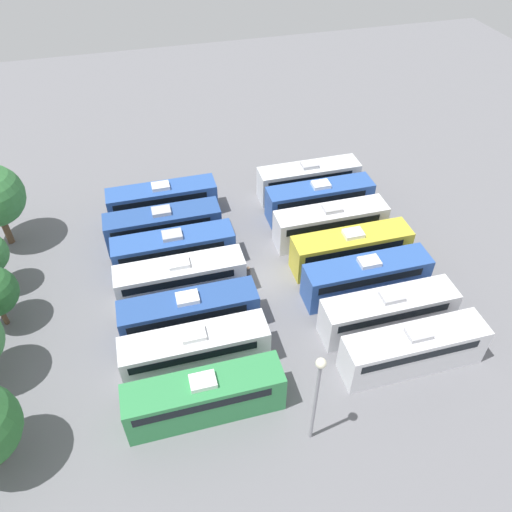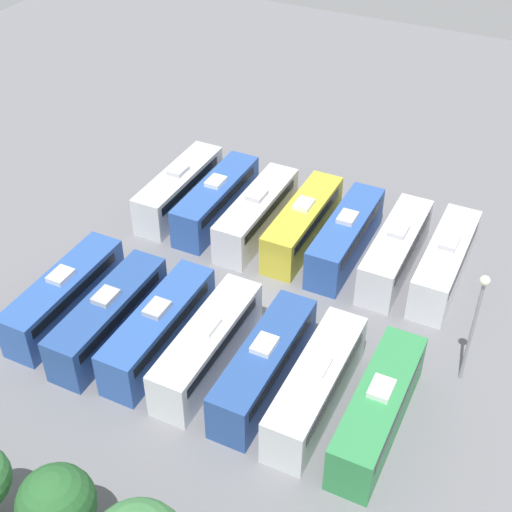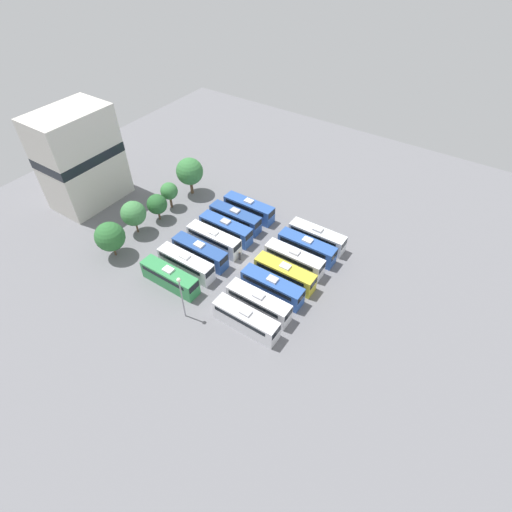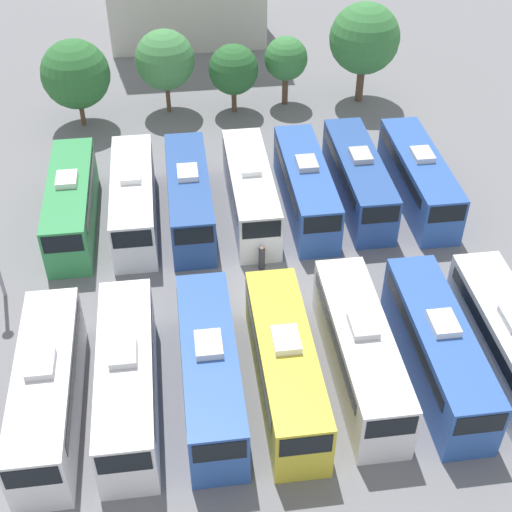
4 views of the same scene
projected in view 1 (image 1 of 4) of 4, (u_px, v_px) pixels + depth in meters
ground_plane at (266, 279)px, 41.42m from camera, size 110.62×110.62×0.00m
bus_0 at (413, 348)px, 33.98m from camera, size 2.50×10.04×3.53m
bus_1 at (388, 312)px, 36.44m from camera, size 2.50×10.04×3.53m
bus_2 at (366, 277)px, 39.10m from camera, size 2.50×10.04×3.53m
bus_3 at (350, 248)px, 41.59m from camera, size 2.50×10.04×3.53m
bus_4 at (330, 223)px, 44.10m from camera, size 2.50×10.04×3.53m
bus_5 at (319, 199)px, 46.77m from camera, size 2.50×10.04×3.53m
bus_6 at (308, 179)px, 49.24m from camera, size 2.50×10.04×3.53m
bus_7 at (204, 396)px, 31.26m from camera, size 2.50×10.04×3.53m
bus_8 at (195, 349)px, 33.91m from camera, size 2.50×10.04×3.53m
bus_9 at (189, 313)px, 36.33m from camera, size 2.50×10.04×3.53m
bus_10 at (181, 278)px, 38.99m from camera, size 2.50×10.04×3.53m
bus_11 at (174, 250)px, 41.44m from camera, size 2.50×10.04×3.53m
bus_12 at (163, 226)px, 43.81m from camera, size 2.50×10.04×3.53m
bus_13 at (162, 201)px, 46.59m from camera, size 2.50×10.04×3.53m
worker_person at (248, 275)px, 40.66m from camera, size 0.36×0.36×1.67m
light_pole at (317, 388)px, 27.50m from camera, size 0.60×0.60×7.98m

